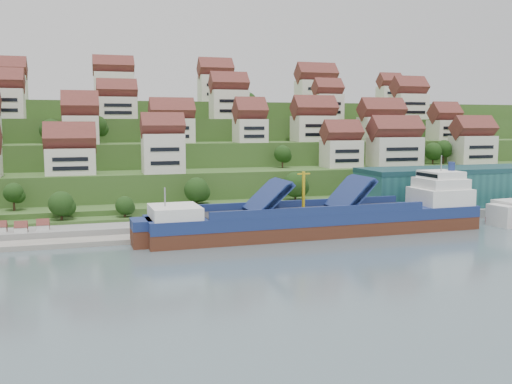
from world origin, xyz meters
name	(u,v)px	position (x,y,z in m)	size (l,w,h in m)	color
ground	(311,236)	(0.00, 0.00, 0.00)	(300.00, 300.00, 0.00)	slate
quay	(362,215)	(20.00, 15.00, 1.10)	(180.00, 14.00, 2.20)	gray
pebble_beach	(23,239)	(-58.00, 12.00, 0.50)	(45.00, 20.00, 1.00)	gray
hillside	(207,157)	(0.00, 103.55, 10.66)	(260.00, 128.00, 31.00)	#2D4C1E
hillside_village	(239,120)	(0.94, 61.17, 24.58)	(157.46, 63.25, 29.49)	silver
hillside_trees	(224,149)	(-7.87, 44.68, 16.46)	(134.58, 62.12, 30.70)	#204216
warehouse	(468,186)	(52.00, 17.00, 7.20)	(60.00, 15.00, 10.00)	#205858
flagpole	(366,195)	(18.11, 10.00, 6.88)	(1.28, 0.16, 8.00)	gray
beach_huts	(11,232)	(-60.00, 10.75, 2.10)	(14.40, 3.70, 2.20)	white
cargo_ship	(328,220)	(4.34, 0.68, 3.14)	(73.74, 12.85, 16.25)	#512718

